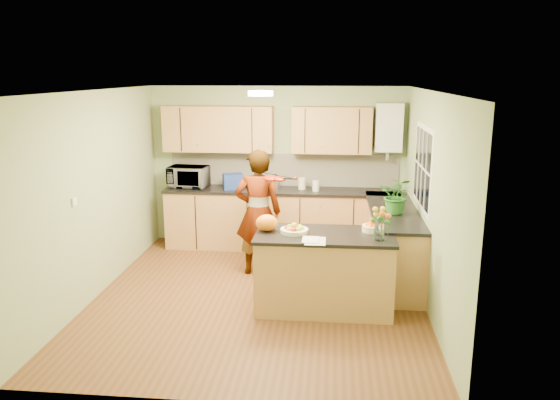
{
  "coord_description": "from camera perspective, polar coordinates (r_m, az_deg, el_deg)",
  "views": [
    {
      "loc": [
        0.88,
        -6.26,
        2.71
      ],
      "look_at": [
        0.21,
        0.5,
        1.11
      ],
      "focal_mm": 35.0,
      "sensor_mm": 36.0,
      "label": 1
    }
  ],
  "objects": [
    {
      "name": "orange_bowl",
      "position": [
        6.4,
        9.68,
        -2.72
      ],
      "size": [
        0.25,
        0.25,
        0.14
      ],
      "color": "#F5E9C4",
      "rests_on": "peninsula_island"
    },
    {
      "name": "jar_cream",
      "position": [
        8.44,
        2.32,
        1.74
      ],
      "size": [
        0.12,
        0.12,
        0.18
      ],
      "primitive_type": "cylinder",
      "rotation": [
        0.0,
        0.0,
        0.03
      ],
      "color": "#F5E9C4",
      "rests_on": "back_counter"
    },
    {
      "name": "boiler",
      "position": [
        8.43,
        11.28,
        7.45
      ],
      "size": [
        0.4,
        0.3,
        0.86
      ],
      "color": "white",
      "rests_on": "wall_back"
    },
    {
      "name": "splashback",
      "position": [
        8.66,
        0.37,
        3.2
      ],
      "size": [
        3.6,
        0.02,
        0.52
      ],
      "primitive_type": "cube",
      "color": "#EFE5CF",
      "rests_on": "back_counter"
    },
    {
      "name": "microwave",
      "position": [
        8.69,
        -9.55,
        2.41
      ],
      "size": [
        0.63,
        0.45,
        0.33
      ],
      "primitive_type": "imported",
      "rotation": [
        0.0,
        0.0,
        -0.09
      ],
      "color": "white",
      "rests_on": "back_counter"
    },
    {
      "name": "wall_right",
      "position": [
        6.52,
        15.37,
        -0.17
      ],
      "size": [
        0.02,
        4.5,
        2.5
      ],
      "primitive_type": "cube",
      "color": "#97AD7C",
      "rests_on": "floor"
    },
    {
      "name": "flower_vase",
      "position": [
        6.02,
        10.45,
        -1.34
      ],
      "size": [
        0.25,
        0.25,
        0.46
      ],
      "rotation": [
        0.0,
        0.0,
        -0.14
      ],
      "color": "silver",
      "rests_on": "peninsula_island"
    },
    {
      "name": "papers",
      "position": [
        5.97,
        3.7,
        -4.28
      ],
      "size": [
        0.23,
        0.31,
        0.01
      ],
      "primitive_type": "cube",
      "color": "white",
      "rests_on": "peninsula_island"
    },
    {
      "name": "light_switch",
      "position": [
        6.5,
        -20.7,
        -0.16
      ],
      "size": [
        0.02,
        0.09,
        0.09
      ],
      "primitive_type": "cube",
      "color": "white",
      "rests_on": "wall_left"
    },
    {
      "name": "fruit_dish",
      "position": [
        6.26,
        1.51,
        -3.04
      ],
      "size": [
        0.32,
        0.32,
        0.11
      ],
      "color": "#F5E9C4",
      "rests_on": "peninsula_island"
    },
    {
      "name": "right_counter",
      "position": [
        7.5,
        11.67,
        -4.42
      ],
      "size": [
        0.62,
        2.24,
        0.94
      ],
      "color": "#AB7544",
      "rests_on": "floor"
    },
    {
      "name": "back_counter",
      "position": [
        8.54,
        0.19,
        -1.95
      ],
      "size": [
        3.64,
        0.62,
        0.94
      ],
      "color": "#AB7544",
      "rests_on": "floor"
    },
    {
      "name": "violinist",
      "position": [
        7.37,
        -2.3,
        -1.3
      ],
      "size": [
        0.67,
        0.47,
        1.72
      ],
      "primitive_type": "imported",
      "rotation": [
        0.0,
        0.0,
        3.25
      ],
      "color": "tan",
      "rests_on": "floor"
    },
    {
      "name": "wall_back",
      "position": [
        8.68,
        -0.28,
        3.55
      ],
      "size": [
        4.0,
        0.02,
        2.5
      ],
      "primitive_type": "cube",
      "color": "#97AD7C",
      "rests_on": "floor"
    },
    {
      "name": "kettle",
      "position": [
        8.38,
        -0.52,
        1.87
      ],
      "size": [
        0.15,
        0.15,
        0.29
      ],
      "rotation": [
        0.0,
        0.0,
        -0.08
      ],
      "color": "#B1B1B6",
      "rests_on": "back_counter"
    },
    {
      "name": "wall_left",
      "position": [
        7.04,
        -18.66,
        0.57
      ],
      "size": [
        0.02,
        4.5,
        2.5
      ],
      "primitive_type": "cube",
      "color": "#97AD7C",
      "rests_on": "floor"
    },
    {
      "name": "orange_bag",
      "position": [
        6.32,
        -1.38,
        -2.4
      ],
      "size": [
        0.3,
        0.27,
        0.19
      ],
      "primitive_type": "ellipsoid",
      "rotation": [
        0.0,
        0.0,
        -0.25
      ],
      "color": "orange",
      "rests_on": "peninsula_island"
    },
    {
      "name": "ceiling_lamp",
      "position": [
        6.62,
        -2.05,
        11.08
      ],
      "size": [
        0.3,
        0.3,
        0.07
      ],
      "color": "#FFEABF",
      "rests_on": "ceiling"
    },
    {
      "name": "window_right",
      "position": [
        7.04,
        14.66,
        3.33
      ],
      "size": [
        0.01,
        1.3,
        1.05
      ],
      "color": "white",
      "rests_on": "wall_right"
    },
    {
      "name": "floor",
      "position": [
        6.88,
        -2.22,
        -9.98
      ],
      "size": [
        4.5,
        4.5,
        0.0
      ],
      "primitive_type": "plane",
      "color": "#583619",
      "rests_on": "ground"
    },
    {
      "name": "peninsula_island",
      "position": [
        6.4,
        4.63,
        -7.42
      ],
      "size": [
        1.59,
        0.81,
        0.91
      ],
      "color": "#AB7544",
      "rests_on": "floor"
    },
    {
      "name": "ceiling",
      "position": [
        6.32,
        -2.42,
        11.33
      ],
      "size": [
        4.0,
        4.5,
        0.02
      ],
      "primitive_type": "cube",
      "color": "white",
      "rests_on": "wall_back"
    },
    {
      "name": "jar_white",
      "position": [
        8.32,
        3.77,
        1.49
      ],
      "size": [
        0.13,
        0.13,
        0.16
      ],
      "primitive_type": "cylinder",
      "rotation": [
        0.0,
        0.0,
        -0.26
      ],
      "color": "white",
      "rests_on": "back_counter"
    },
    {
      "name": "potted_plant",
      "position": [
        7.09,
        12.14,
        0.47
      ],
      "size": [
        0.53,
        0.49,
        0.48
      ],
      "primitive_type": "imported",
      "rotation": [
        0.0,
        0.0,
        -0.32
      ],
      "color": "#296E24",
      "rests_on": "right_counter"
    },
    {
      "name": "wall_front",
      "position": [
        4.35,
        -6.39,
        -6.43
      ],
      "size": [
        4.0,
        0.02,
        2.5
      ],
      "primitive_type": "cube",
      "color": "#97AD7C",
      "rests_on": "floor"
    },
    {
      "name": "violin",
      "position": [
        7.02,
        -0.96,
        2.29
      ],
      "size": [
        0.6,
        0.52,
        0.15
      ],
      "primitive_type": null,
      "rotation": [
        0.17,
        0.0,
        -0.61
      ],
      "color": "#4B0C04",
      "rests_on": "violinist"
    },
    {
      "name": "upper_cabinets",
      "position": [
        8.45,
        -1.6,
        7.39
      ],
      "size": [
        3.2,
        0.34,
        0.7
      ],
      "color": "#AB7544",
      "rests_on": "wall_back"
    },
    {
      "name": "blue_box",
      "position": [
        8.47,
        -4.95,
        1.95
      ],
      "size": [
        0.35,
        0.3,
        0.24
      ],
      "primitive_type": "cube",
      "rotation": [
        0.0,
        0.0,
        0.34
      ],
      "color": "navy",
      "rests_on": "back_counter"
    }
  ]
}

